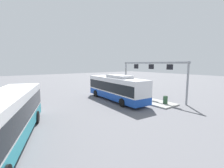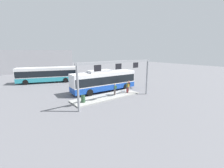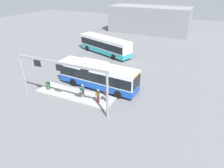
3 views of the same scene
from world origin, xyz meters
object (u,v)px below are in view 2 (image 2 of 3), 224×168
object	(u,v)px
person_boarding	(129,86)
person_waiting_near	(128,87)
bus_main	(104,80)
trash_bin	(83,99)
bus_background_left	(47,74)
person_waiting_mid	(115,89)

from	to	relation	value
person_boarding	person_waiting_near	distance (m)	0.93
bus_main	person_waiting_near	size ratio (longest dim) A/B	6.47
person_boarding	person_waiting_near	bearing A→B (deg)	154.00
trash_bin	person_boarding	bearing A→B (deg)	2.55
bus_background_left	person_waiting_mid	xyz separation A→B (m)	(5.07, -15.83, -0.73)
person_waiting_near	person_boarding	bearing A→B (deg)	-49.93
bus_main	person_boarding	size ratio (longest dim) A/B	6.47
person_waiting_mid	trash_bin	xyz separation A→B (m)	(-5.11, -0.13, -0.44)
person_waiting_near	person_waiting_mid	distance (m)	2.22
bus_background_left	person_waiting_mid	world-z (taller)	bus_background_left
person_waiting_near	trash_bin	xyz separation A→B (m)	(-7.30, 0.15, -0.44)
person_boarding	person_waiting_mid	world-z (taller)	same
bus_main	bus_background_left	distance (m)	13.73
person_boarding	trash_bin	bearing A→B (deg)	122.92
bus_background_left	person_waiting_near	bearing A→B (deg)	134.24
bus_main	person_waiting_near	world-z (taller)	bus_main
trash_bin	person_waiting_mid	bearing A→B (deg)	1.47
bus_background_left	person_boarding	bearing A→B (deg)	137.23
bus_main	trash_bin	distance (m)	6.47
bus_main	person_waiting_near	distance (m)	4.03
person_waiting_near	person_waiting_mid	world-z (taller)	same
bus_main	bus_background_left	world-z (taller)	bus_main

